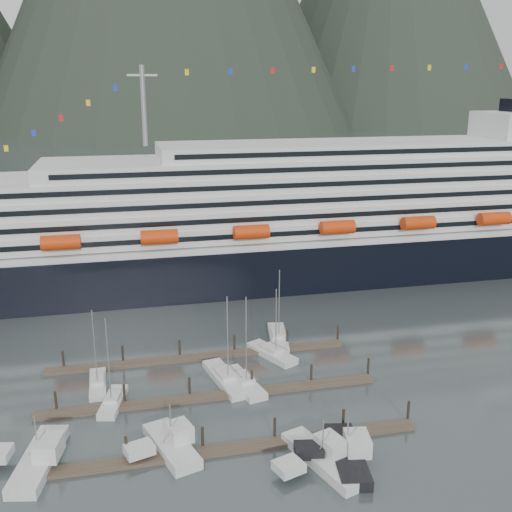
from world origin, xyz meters
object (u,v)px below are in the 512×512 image
object	(u,v)px
trawler_b	(171,445)
sailboat_f	(272,354)
trawler_c	(321,458)
sailboat_b	(98,384)
sailboat_d	(225,379)
cruise_ship	(326,222)
trawler_d	(346,454)
sailboat_c	(243,383)
sailboat_a	(113,402)
trawler_a	(37,458)
sailboat_g	(278,338)

from	to	relation	value
trawler_b	sailboat_f	bearing A→B (deg)	-56.54
sailboat_f	trawler_c	size ratio (longest dim) A/B	0.96
sailboat_b	sailboat_d	bearing A→B (deg)	-99.58
cruise_ship	sailboat_f	bearing A→B (deg)	-119.88
sailboat_f	trawler_d	size ratio (longest dim) A/B	1.01
sailboat_c	trawler_b	size ratio (longest dim) A/B	1.33
sailboat_a	sailboat_f	xyz separation A→B (m)	(25.16, 9.93, 0.01)
sailboat_c	sailboat_f	bearing A→B (deg)	-49.79
trawler_a	trawler_c	distance (m)	32.90
sailboat_d	trawler_d	xyz separation A→B (m)	(10.33, -22.21, 0.47)
sailboat_a	sailboat_b	distance (m)	6.17
sailboat_f	trawler_c	world-z (taller)	sailboat_f
sailboat_f	trawler_d	xyz separation A→B (m)	(1.40, -29.12, 0.47)
trawler_b	trawler_c	distance (m)	18.05
trawler_d	sailboat_d	bearing A→B (deg)	34.77
sailboat_b	trawler_d	bearing A→B (deg)	-132.05
sailboat_f	trawler_a	world-z (taller)	sailboat_f
sailboat_g	trawler_a	distance (m)	45.68
sailboat_d	trawler_a	distance (m)	28.91
sailboat_c	trawler_a	xyz separation A→B (m)	(-27.14, -13.10, 0.45)
sailboat_b	trawler_c	xyz separation A→B (m)	(25.71, -25.04, 0.43)
sailboat_c	sailboat_f	size ratio (longest dim) A/B	1.19
sailboat_f	trawler_c	bearing A→B (deg)	151.13
sailboat_c	trawler_d	xyz separation A→B (m)	(7.94, -20.37, 0.46)
sailboat_g	sailboat_c	bearing A→B (deg)	157.64
trawler_a	trawler_d	distance (m)	35.83
sailboat_a	trawler_b	size ratio (longest dim) A/B	1.22
sailboat_g	sailboat_f	bearing A→B (deg)	165.52
sailboat_a	sailboat_g	xyz separation A→B (m)	(27.80, 15.78, 0.01)
trawler_c	sailboat_b	bearing A→B (deg)	27.38
sailboat_d	sailboat_g	size ratio (longest dim) A/B	1.06
sailboat_d	trawler_a	xyz separation A→B (m)	(-24.75, -14.94, 0.46)
sailboat_f	sailboat_g	bearing A→B (deg)	-50.00
sailboat_b	sailboat_g	size ratio (longest dim) A/B	0.93
sailboat_f	trawler_a	bearing A→B (deg)	97.27
sailboat_d	trawler_c	world-z (taller)	sailboat_d
sailboat_a	sailboat_f	size ratio (longest dim) A/B	1.10
sailboat_c	sailboat_a	bearing A→B (deg)	80.67
sailboat_d	trawler_d	distance (m)	24.50
sailboat_b	sailboat_g	world-z (taller)	sailboat_g
trawler_c	trawler_d	xyz separation A→B (m)	(3.01, 0.07, 0.06)
trawler_a	sailboat_d	bearing A→B (deg)	-47.15
cruise_ship	sailboat_c	world-z (taller)	cruise_ship
sailboat_a	sailboat_c	xyz separation A→B (m)	(18.62, 1.19, 0.02)
sailboat_b	sailboat_d	size ratio (longest dim) A/B	0.88
sailboat_g	trawler_a	world-z (taller)	sailboat_g
cruise_ship	trawler_a	size ratio (longest dim) A/B	15.94
cruise_ship	sailboat_a	size ratio (longest dim) A/B	15.50
sailboat_b	trawler_b	world-z (taller)	sailboat_b
trawler_b	sailboat_g	bearing A→B (deg)	-53.87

